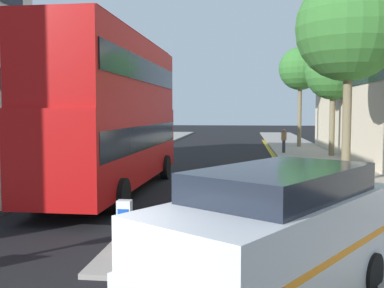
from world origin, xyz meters
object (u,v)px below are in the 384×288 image
at_px(double_decker_bus_away, 114,109).
at_px(keep_left_bollard, 125,230).
at_px(pedestrian_far, 284,140).
at_px(taxi_minivan, 273,240).

bearing_deg(double_decker_bus_away, keep_left_bollard, -72.04).
relative_size(keep_left_bollard, pedestrian_far, 0.69).
distance_m(keep_left_bollard, taxi_minivan, 3.40).
height_order(taxi_minivan, pedestrian_far, taxi_minivan).
relative_size(taxi_minivan, pedestrian_far, 3.11).
bearing_deg(double_decker_bus_away, pedestrian_far, 63.83).
height_order(keep_left_bollard, double_decker_bus_away, double_decker_bus_away).
height_order(keep_left_bollard, taxi_minivan, taxi_minivan).
xyz_separation_m(double_decker_bus_away, taxi_minivan, (5.15, -9.23, -1.96)).
bearing_deg(taxi_minivan, keep_left_bollard, 145.42).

